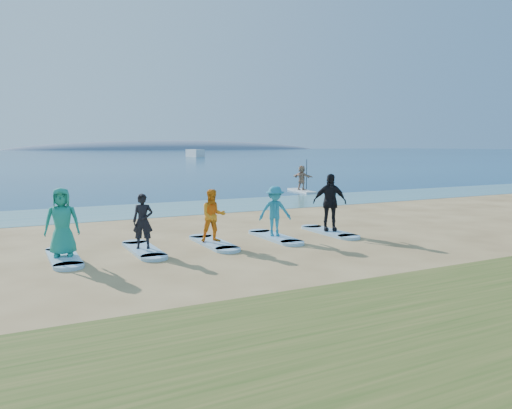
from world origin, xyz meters
name	(u,v)px	position (x,y,z in m)	size (l,w,h in m)	color
ground	(313,250)	(0.00, 0.00, 0.00)	(600.00, 600.00, 0.00)	tan
shallow_water	(186,208)	(0.00, 10.50, 0.01)	(600.00, 600.00, 0.00)	teal
ocean	(26,154)	(0.00, 160.00, 0.01)	(600.00, 600.00, 0.00)	navy
island_ridge	(177,149)	(95.00, 300.00, 0.00)	(220.00, 56.00, 18.00)	slate
paddleboard	(302,191)	(8.99, 14.74, 0.06)	(0.70, 3.00, 0.12)	silver
paddleboarder	(302,178)	(8.99, 14.74, 0.88)	(1.41, 0.45, 1.52)	tan
boat_offshore_b	(195,157)	(34.78, 103.44, 0.00)	(2.24, 6.83, 1.81)	silver
surfboard_0	(64,258)	(-6.27, 1.98, 0.04)	(0.70, 2.20, 0.09)	#94C3E5
student_0	(62,222)	(-6.27, 1.98, 0.96)	(0.85, 0.55, 1.74)	#1C8B79
surfboard_1	(144,250)	(-4.21, 1.98, 0.04)	(0.70, 2.20, 0.09)	#94C3E5
student_1	(143,221)	(-4.21, 1.98, 0.84)	(0.55, 0.36, 1.50)	black
surfboard_2	(213,243)	(-2.16, 1.98, 0.04)	(0.70, 2.20, 0.09)	#94C3E5
student_2	(213,216)	(-2.16, 1.98, 0.85)	(0.74, 0.58, 1.53)	orange
surfboard_3	(275,237)	(-0.10, 1.98, 0.04)	(0.70, 2.20, 0.09)	#94C3E5
student_3	(275,211)	(-0.10, 1.98, 0.86)	(1.00, 0.57, 1.54)	teal
surfboard_4	(329,232)	(1.95, 1.98, 0.04)	(0.70, 2.20, 0.09)	#94C3E5
student_4	(330,202)	(1.95, 1.98, 1.03)	(1.10, 0.46, 1.87)	black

